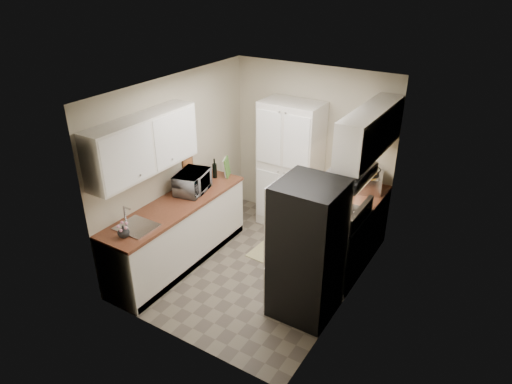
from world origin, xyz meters
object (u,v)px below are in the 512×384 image
wine_bottle (215,169)px  toaster_oven (370,182)px  refrigerator (307,250)px  electric_range (335,245)px  pantry_cabinet (290,166)px  microwave (192,182)px

wine_bottle → toaster_oven: (2.09, 0.81, -0.01)m
refrigerator → electric_range: bearing=87.5°
wine_bottle → electric_range: bearing=-3.3°
pantry_cabinet → electric_range: size_ratio=1.77×
electric_range → wine_bottle: 2.10m
pantry_cabinet → wine_bottle: bearing=-136.0°
pantry_cabinet → microwave: bearing=-121.3°
wine_bottle → refrigerator: bearing=-24.9°
refrigerator → wine_bottle: refrigerator is taller
pantry_cabinet → toaster_oven: pantry_cabinet is taller
pantry_cabinet → wine_bottle: 1.17m
electric_range → microwave: microwave is taller
microwave → toaster_oven: size_ratio=1.25×
pantry_cabinet → toaster_oven: size_ratio=4.71×
electric_range → pantry_cabinet: bearing=141.8°
pantry_cabinet → microwave: 1.58m
electric_range → refrigerator: bearing=-92.5°
microwave → toaster_oven: 2.47m
electric_range → microwave: size_ratio=2.13×
microwave → wine_bottle: bearing=-11.2°
pantry_cabinet → toaster_oven: bearing=0.0°
pantry_cabinet → wine_bottle: size_ratio=7.36×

